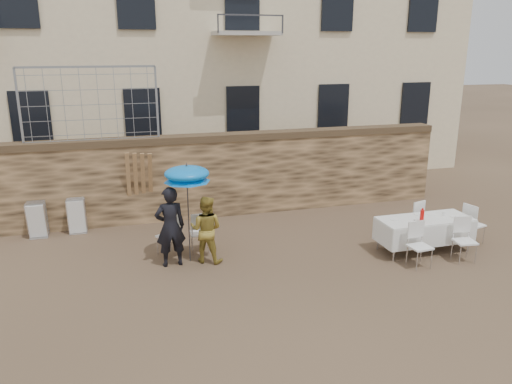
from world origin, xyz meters
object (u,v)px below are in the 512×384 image
object	(u,v)px
table_chair_side	(474,223)
banquet_table	(425,220)
soda_bottle	(422,216)
man_suit	(170,227)
umbrella	(187,177)
woman_dress	(206,229)
table_chair_front_left	(420,246)
chair_stack_left	(38,217)
couple_chair_left	(168,235)
table_chair_back	(412,219)
couple_chair_right	(200,232)
chair_stack_right	(77,214)
table_chair_front_right	(465,240)

from	to	relation	value
table_chair_side	banquet_table	bearing A→B (deg)	80.87
soda_bottle	table_chair_side	world-z (taller)	soda_bottle
man_suit	umbrella	distance (m)	1.10
woman_dress	table_chair_front_left	bearing A→B (deg)	-171.17
chair_stack_left	banquet_table	bearing A→B (deg)	-22.03
woman_dress	table_chair_side	bearing A→B (deg)	-157.51
couple_chair_left	table_chair_side	xyz separation A→B (m)	(6.97, -1.22, 0.00)
table_chair_front_left	table_chair_back	xyz separation A→B (m)	(0.80, 1.55, 0.00)
man_suit	couple_chair_right	xyz separation A→B (m)	(0.70, 0.55, -0.38)
soda_bottle	man_suit	bearing A→B (deg)	170.25
soda_bottle	chair_stack_left	distance (m)	9.05
umbrella	soda_bottle	bearing A→B (deg)	-11.63
woman_dress	banquet_table	xyz separation A→B (m)	(4.82, -0.77, 0.00)
couple_chair_left	chair_stack_right	xyz separation A→B (m)	(-2.02, 2.11, -0.02)
soda_bottle	couple_chair_right	bearing A→B (deg)	162.50
table_chair_front_left	table_chair_side	bearing A→B (deg)	18.70
woman_dress	table_chair_front_left	size ratio (longest dim) A/B	1.52
table_chair_side	chair_stack_right	bearing A→B (deg)	56.43
man_suit	table_chair_side	size ratio (longest dim) A/B	1.79
table_chair_back	table_chair_front_left	bearing A→B (deg)	44.82
couple_chair_left	table_chair_back	bearing A→B (deg)	143.77
soda_bottle	table_chair_front_left	world-z (taller)	soda_bottle
banquet_table	couple_chair_right	bearing A→B (deg)	164.81
man_suit	umbrella	world-z (taller)	umbrella
table_chair_side	chair_stack_left	world-z (taller)	table_chair_side
man_suit	chair_stack_left	bearing A→B (deg)	-46.88
umbrella	banquet_table	distance (m)	5.37
table_chair_front_left	banquet_table	bearing A→B (deg)	47.01
couple_chair_right	banquet_table	distance (m)	5.06
banquet_table	woman_dress	bearing A→B (deg)	170.89
table_chair_front_right	table_chair_back	xyz separation A→B (m)	(-0.30, 1.55, 0.00)
banquet_table	chair_stack_right	distance (m)	8.34
table_chair_back	couple_chair_right	bearing A→B (deg)	-23.77
banquet_table	table_chair_front_right	distance (m)	0.94
table_chair_front_right	woman_dress	bearing A→B (deg)	171.95
umbrella	table_chair_back	xyz separation A→B (m)	(5.37, -0.07, -1.41)
woman_dress	soda_bottle	xyz separation A→B (m)	(4.62, -0.92, 0.18)
table_chair_side	chair_stack_right	size ratio (longest dim) A/B	1.04
couple_chair_right	table_chair_side	xyz separation A→B (m)	(6.27, -1.22, 0.00)
couple_chair_right	table_chair_front_right	size ratio (longest dim) A/B	1.00
couple_chair_left	table_chair_front_left	xyz separation A→B (m)	(4.97, -2.07, 0.00)
table_chair_front_left	table_chair_front_right	size ratio (longest dim) A/B	1.00
table_chair_side	couple_chair_left	bearing A→B (deg)	66.83
table_chair_front_right	table_chair_side	distance (m)	1.24
couple_chair_left	banquet_table	size ratio (longest dim) A/B	0.46
couple_chair_right	soda_bottle	distance (m)	4.92
table_chair_front_right	chair_stack_right	bearing A→B (deg)	160.57
soda_bottle	table_chair_side	size ratio (longest dim) A/B	0.27
umbrella	table_chair_front_right	xyz separation A→B (m)	(5.67, -1.62, -1.41)
couple_chair_right	umbrella	bearing A→B (deg)	60.79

